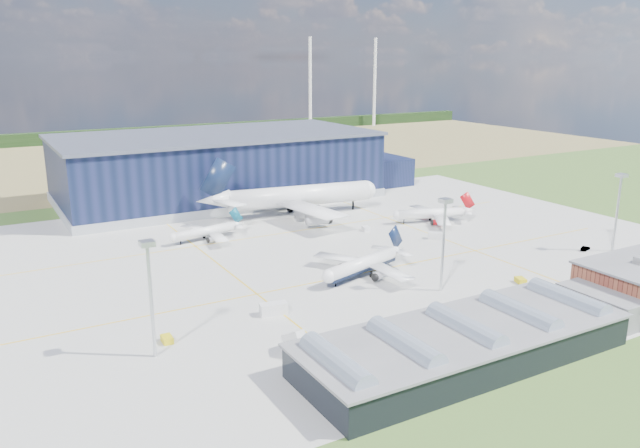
{
  "coord_description": "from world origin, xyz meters",
  "views": [
    {
      "loc": [
        -86.26,
        -139.15,
        55.04
      ],
      "look_at": [
        -0.96,
        10.28,
        8.9
      ],
      "focal_mm": 35.0,
      "sensor_mm": 36.0,
      "label": 1
    }
  ],
  "objects": [
    {
      "name": "apron",
      "position": [
        0.0,
        10.0,
        0.03
      ],
      "size": [
        220.0,
        160.0,
        0.08
      ],
      "color": "#9D9E98",
      "rests_on": "ground"
    },
    {
      "name": "gse_cart_b",
      "position": [
        11.2,
        46.6,
        0.69
      ],
      "size": [
        3.68,
        3.02,
        1.37
      ],
      "primitive_type": "cube",
      "rotation": [
        0.0,
        0.0,
        1.24
      ],
      "color": "silver",
      "rests_on": "ground"
    },
    {
      "name": "light_mast_east",
      "position": [
        75.0,
        -30.0,
        15.43
      ],
      "size": [
        2.6,
        2.6,
        23.0
      ],
      "color": "silver",
      "rests_on": "ground"
    },
    {
      "name": "car_b",
      "position": [
        68.38,
        -25.82,
        0.68
      ],
      "size": [
        4.35,
        2.58,
        1.35
      ],
      "primitive_type": "imported",
      "rotation": [
        0.0,
        0.0,
        1.87
      ],
      "color": "#99999E",
      "rests_on": "ground"
    },
    {
      "name": "airliner_red",
      "position": [
        49.42,
        22.0,
        4.97
      ],
      "size": [
        38.08,
        37.65,
        9.93
      ],
      "primitive_type": null,
      "rotation": [
        0.0,
        0.0,
        2.83
      ],
      "color": "white",
      "rests_on": "ground"
    },
    {
      "name": "treeline",
      "position": [
        0.0,
        300.0,
        4.0
      ],
      "size": [
        600.0,
        8.0,
        8.0
      ],
      "primitive_type": "cube",
      "color": "black",
      "rests_on": "ground"
    },
    {
      "name": "light_mast_west",
      "position": [
        -60.0,
        -30.0,
        15.43
      ],
      "size": [
        2.6,
        2.6,
        23.0
      ],
      "color": "silver",
      "rests_on": "ground"
    },
    {
      "name": "gse_van_a",
      "position": [
        -31.75,
        -22.97,
        1.32
      ],
      "size": [
        6.43,
        3.63,
        2.65
      ],
      "primitive_type": "cube",
      "rotation": [
        0.0,
        0.0,
        1.4
      ],
      "color": "silver",
      "rests_on": "ground"
    },
    {
      "name": "gse_tug_b",
      "position": [
        30.86,
        -35.88,
        0.68
      ],
      "size": [
        3.03,
        3.65,
        1.35
      ],
      "primitive_type": "cube",
      "rotation": [
        0.0,
        0.0,
        -0.36
      ],
      "color": "yellow",
      "rests_on": "ground"
    },
    {
      "name": "gse_cart_a",
      "position": [
        24.29,
        23.95,
        0.71
      ],
      "size": [
        2.91,
        3.71,
        1.42
      ],
      "primitive_type": "cube",
      "rotation": [
        0.0,
        0.0,
        -0.24
      ],
      "color": "silver",
      "rests_on": "ground"
    },
    {
      "name": "airliner_widebody",
      "position": [
        15.47,
        53.7,
        10.93
      ],
      "size": [
        75.75,
        74.52,
        21.85
      ],
      "primitive_type": null,
      "rotation": [
        0.0,
        0.0,
        -0.14
      ],
      "color": "white",
      "rests_on": "ground"
    },
    {
      "name": "light_mast_center",
      "position": [
        10.0,
        -30.0,
        15.43
      ],
      "size": [
        2.6,
        2.6,
        23.0
      ],
      "color": "silver",
      "rests_on": "ground"
    },
    {
      "name": "hangar",
      "position": [
        2.81,
        94.8,
        11.62
      ],
      "size": [
        145.0,
        62.0,
        26.1
      ],
      "color": "black",
      "rests_on": "ground"
    },
    {
      "name": "gse_van_b",
      "position": [
        38.05,
        5.39,
        1.09
      ],
      "size": [
        4.91,
        4.86,
        2.17
      ],
      "primitive_type": "cube",
      "rotation": [
        0.0,
        0.0,
        0.8
      ],
      "color": "silver",
      "rests_on": "ground"
    },
    {
      "name": "gse_tug_a",
      "position": [
        -56.29,
        -25.09,
        0.67
      ],
      "size": [
        2.04,
        3.27,
        1.35
      ],
      "primitive_type": "cube",
      "rotation": [
        0.0,
        0.0,
        -0.02
      ],
      "color": "yellow",
      "rests_on": "ground"
    },
    {
      "name": "airstair",
      "position": [
        -36.45,
        -42.25,
        1.71
      ],
      "size": [
        2.99,
        5.63,
        3.42
      ],
      "primitive_type": "cube",
      "rotation": [
        0.0,
        0.0,
        0.16
      ],
      "color": "silver",
      "rests_on": "ground"
    },
    {
      "name": "farmland",
      "position": [
        0.0,
        220.0,
        0.0
      ],
      "size": [
        600.0,
        220.0,
        0.01
      ],
      "primitive_type": "cube",
      "color": "olive",
      "rests_on": "ground"
    },
    {
      "name": "car_a",
      "position": [
        76.89,
        -35.58,
        0.62
      ],
      "size": [
        3.95,
        2.73,
        1.25
      ],
      "primitive_type": "imported",
      "rotation": [
        0.0,
        0.0,
        1.19
      ],
      "color": "#99999E",
      "rests_on": "ground"
    },
    {
      "name": "airliner_navy",
      "position": [
        -1.19,
        -12.0,
        5.33
      ],
      "size": [
        40.71,
        40.25,
        10.66
      ],
      "primitive_type": null,
      "rotation": [
        0.0,
        0.0,
        3.44
      ],
      "color": "white",
      "rests_on": "ground"
    },
    {
      "name": "glass_concourse",
      "position": [
        -6.45,
        -60.0,
        3.69
      ],
      "size": [
        78.0,
        23.0,
        8.6
      ],
      "color": "black",
      "rests_on": "ground"
    },
    {
      "name": "airliner_regional",
      "position": [
        -25.28,
        40.0,
        4.29
      ],
      "size": [
        30.13,
        29.66,
        8.58
      ],
      "primitive_type": null,
      "rotation": [
        0.0,
        0.0,
        3.3
      ],
      "color": "white",
      "rests_on": "ground"
    },
    {
      "name": "gse_tug_c",
      "position": [
        20.09,
        47.02,
        0.61
      ],
      "size": [
        2.4,
        3.16,
        1.23
      ],
      "primitive_type": "cube",
      "rotation": [
        0.0,
        0.0,
        0.25
      ],
      "color": "yellow",
      "rests_on": "ground"
    },
    {
      "name": "ground",
      "position": [
        0.0,
        0.0,
        0.0
      ],
      "size": [
        600.0,
        600.0,
        0.0
      ],
      "primitive_type": "plane",
      "color": "#385A21",
      "rests_on": "ground"
    }
  ]
}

